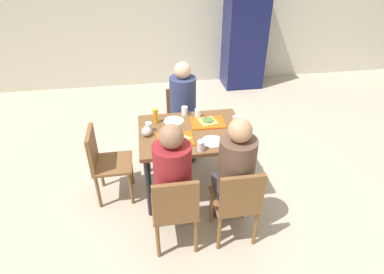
# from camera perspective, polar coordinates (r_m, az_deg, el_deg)

# --- Properties ---
(ground_plane) EXTENTS (10.00, 10.00, 0.02)m
(ground_plane) POSITION_cam_1_polar(r_m,az_deg,el_deg) (3.71, 0.00, -9.05)
(ground_plane) COLOR #B7A893
(back_wall) EXTENTS (10.00, 0.10, 2.80)m
(back_wall) POSITION_cam_1_polar(r_m,az_deg,el_deg) (6.05, -5.18, 22.41)
(back_wall) COLOR beige
(back_wall) RESTS_ON ground_plane
(main_table) EXTENTS (1.10, 0.85, 0.76)m
(main_table) POSITION_cam_1_polar(r_m,az_deg,el_deg) (3.30, 0.00, -0.38)
(main_table) COLOR brown
(main_table) RESTS_ON ground_plane
(chair_near_left) EXTENTS (0.40, 0.40, 0.85)m
(chair_near_left) POSITION_cam_1_polar(r_m,az_deg,el_deg) (2.75, -3.09, -12.80)
(chair_near_left) COLOR brown
(chair_near_left) RESTS_ON ground_plane
(chair_near_right) EXTENTS (0.40, 0.40, 0.85)m
(chair_near_right) POSITION_cam_1_polar(r_m,az_deg,el_deg) (2.84, 8.26, -11.44)
(chair_near_right) COLOR brown
(chair_near_right) RESTS_ON ground_plane
(chair_far_side) EXTENTS (0.40, 0.40, 0.85)m
(chair_far_side) POSITION_cam_1_polar(r_m,az_deg,el_deg) (4.07, -1.80, 3.82)
(chair_far_side) COLOR brown
(chair_far_side) RESTS_ON ground_plane
(chair_left_end) EXTENTS (0.40, 0.40, 0.85)m
(chair_left_end) POSITION_cam_1_polar(r_m,az_deg,el_deg) (3.40, -15.79, -4.00)
(chair_left_end) COLOR brown
(chair_left_end) RESTS_ON ground_plane
(person_in_red) EXTENTS (0.32, 0.42, 1.26)m
(person_in_red) POSITION_cam_1_polar(r_m,az_deg,el_deg) (2.69, -3.58, -7.00)
(person_in_red) COLOR #383842
(person_in_red) RESTS_ON ground_plane
(person_in_brown_jacket) EXTENTS (0.32, 0.42, 1.26)m
(person_in_brown_jacket) POSITION_cam_1_polar(r_m,az_deg,el_deg) (2.78, 7.85, -5.81)
(person_in_brown_jacket) COLOR #383842
(person_in_brown_jacket) RESTS_ON ground_plane
(person_far_side) EXTENTS (0.32, 0.42, 1.26)m
(person_far_side) POSITION_cam_1_polar(r_m,az_deg,el_deg) (3.84, -1.58, 6.05)
(person_far_side) COLOR #383842
(person_far_side) RESTS_ON ground_plane
(tray_red_near) EXTENTS (0.36, 0.26, 0.02)m
(tray_red_near) POSITION_cam_1_polar(r_m,az_deg,el_deg) (3.10, -3.09, -0.45)
(tray_red_near) COLOR #D85914
(tray_red_near) RESTS_ON main_table
(tray_red_far) EXTENTS (0.37, 0.27, 0.02)m
(tray_red_far) POSITION_cam_1_polar(r_m,az_deg,el_deg) (3.38, 2.89, 2.62)
(tray_red_far) COLOR #D85914
(tray_red_far) RESTS_ON main_table
(paper_plate_center) EXTENTS (0.22, 0.22, 0.01)m
(paper_plate_center) POSITION_cam_1_polar(r_m,az_deg,el_deg) (3.43, -3.35, 2.96)
(paper_plate_center) COLOR white
(paper_plate_center) RESTS_ON main_table
(paper_plate_near_edge) EXTENTS (0.22, 0.22, 0.01)m
(paper_plate_near_edge) POSITION_cam_1_polar(r_m,az_deg,el_deg) (3.08, 3.72, -0.79)
(paper_plate_near_edge) COLOR white
(paper_plate_near_edge) RESTS_ON main_table
(pizza_slice_a) EXTENTS (0.21, 0.17, 0.02)m
(pizza_slice_a) POSITION_cam_1_polar(r_m,az_deg,el_deg) (3.09, -2.61, -0.15)
(pizza_slice_a) COLOR #DBAD60
(pizza_slice_a) RESTS_ON tray_red_near
(pizza_slice_b) EXTENTS (0.25, 0.24, 0.02)m
(pizza_slice_b) POSITION_cam_1_polar(r_m,az_deg,el_deg) (3.40, 2.89, 3.09)
(pizza_slice_b) COLOR #DBAD60
(pizza_slice_b) RESTS_ON tray_red_far
(plastic_cup_a) EXTENTS (0.07, 0.07, 0.10)m
(plastic_cup_a) POSITION_cam_1_polar(r_m,az_deg,el_deg) (3.53, -1.37, 4.79)
(plastic_cup_a) COLOR white
(plastic_cup_a) RESTS_ON main_table
(plastic_cup_b) EXTENTS (0.07, 0.07, 0.10)m
(plastic_cup_b) POSITION_cam_1_polar(r_m,az_deg,el_deg) (2.93, 1.64, -1.62)
(plastic_cup_b) COLOR white
(plastic_cup_b) RESTS_ON main_table
(plastic_cup_c) EXTENTS (0.07, 0.07, 0.10)m
(plastic_cup_c) POSITION_cam_1_polar(r_m,az_deg,el_deg) (3.25, -7.89, 1.80)
(plastic_cup_c) COLOR white
(plastic_cup_c) RESTS_ON main_table
(plastic_cup_d) EXTENTS (0.07, 0.07, 0.10)m
(plastic_cup_d) POSITION_cam_1_polar(r_m,az_deg,el_deg) (3.48, 1.08, 4.32)
(plastic_cup_d) COLOR white
(plastic_cup_d) RESTS_ON main_table
(soda_can) EXTENTS (0.07, 0.07, 0.12)m
(soda_can) POSITION_cam_1_polar(r_m,az_deg,el_deg) (3.33, 7.94, 2.86)
(soda_can) COLOR #B7BCC6
(soda_can) RESTS_ON main_table
(condiment_bottle) EXTENTS (0.06, 0.06, 0.16)m
(condiment_bottle) POSITION_cam_1_polar(r_m,az_deg,el_deg) (3.38, -6.65, 3.81)
(condiment_bottle) COLOR orange
(condiment_bottle) RESTS_ON main_table
(foil_bundle) EXTENTS (0.10, 0.10, 0.10)m
(foil_bundle) POSITION_cam_1_polar(r_m,az_deg,el_deg) (3.18, -8.32, 0.99)
(foil_bundle) COLOR silver
(foil_bundle) RESTS_ON main_table
(drink_fridge) EXTENTS (0.70, 0.60, 1.90)m
(drink_fridge) POSITION_cam_1_polar(r_m,az_deg,el_deg) (6.08, 9.54, 17.83)
(drink_fridge) COLOR #14194C
(drink_fridge) RESTS_ON ground_plane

